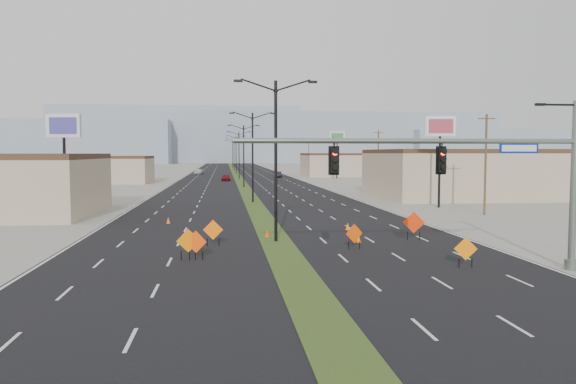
{
  "coord_description": "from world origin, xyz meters",
  "views": [
    {
      "loc": [
        -3.21,
        -22.7,
        5.56
      ],
      "look_at": [
        0.64,
        10.9,
        3.2
      ],
      "focal_mm": 35.0,
      "sensor_mm": 36.0,
      "label": 1
    }
  ],
  "objects": [
    {
      "name": "construction_sign_2",
      "position": [
        -3.88,
        10.72,
        0.93
      ],
      "size": [
        1.19,
        0.11,
        1.58
      ],
      "rotation": [
        0.0,
        0.0,
        -0.06
      ],
      "color": "#FF6705",
      "rests_on": "ground"
    },
    {
      "name": "cone_1",
      "position": [
        5.03,
        10.97,
        0.27
      ],
      "size": [
        0.4,
        0.4,
        0.55
      ],
      "primitive_type": "cone",
      "rotation": [
        0.0,
        0.0,
        0.26
      ],
      "color": "orange",
      "rests_on": "ground"
    },
    {
      "name": "streetlight_2",
      "position": [
        0.0,
        68.0,
        5.42
      ],
      "size": [
        5.15,
        0.24,
        10.02
      ],
      "color": "black",
      "rests_on": "ground"
    },
    {
      "name": "signal_mast",
      "position": [
        8.56,
        2.0,
        4.79
      ],
      "size": [
        16.3,
        0.6,
        8.0
      ],
      "color": "slate",
      "rests_on": "ground"
    },
    {
      "name": "car_left",
      "position": [
        -2.79,
        89.46,
        0.66
      ],
      "size": [
        1.97,
        4.02,
        1.32
      ],
      "primitive_type": "imported",
      "rotation": [
        0.0,
        0.0,
        -0.11
      ],
      "color": "maroon",
      "rests_on": "ground"
    },
    {
      "name": "cone_3",
      "position": [
        -7.58,
        21.85,
        0.26
      ],
      "size": [
        0.37,
        0.37,
        0.53
      ],
      "primitive_type": "cone",
      "rotation": [
        0.0,
        0.0,
        -0.2
      ],
      "color": "#FF5705",
      "rests_on": "ground"
    },
    {
      "name": "utility_pole_0",
      "position": [
        20.0,
        25.0,
        4.67
      ],
      "size": [
        1.6,
        0.2,
        9.0
      ],
      "color": "#4C3823",
      "rests_on": "ground"
    },
    {
      "name": "utility_pole_1",
      "position": [
        20.0,
        60.0,
        4.67
      ],
      "size": [
        1.6,
        0.2,
        9.0
      ],
      "color": "#4C3823",
      "rests_on": "ground"
    },
    {
      "name": "car_far",
      "position": [
        -9.71,
        124.49,
        0.66
      ],
      "size": [
        2.43,
        4.74,
        1.32
      ],
      "primitive_type": "imported",
      "rotation": [
        0.0,
        0.0,
        -0.13
      ],
      "color": "silver",
      "rests_on": "ground"
    },
    {
      "name": "building_sw_far",
      "position": [
        -32.0,
        85.0,
        2.25
      ],
      "size": [
        30.0,
        14.0,
        4.5
      ],
      "primitive_type": "cube",
      "color": "tan",
      "rests_on": "ground"
    },
    {
      "name": "mesa_east",
      "position": [
        180.0,
        290.0,
        9.0
      ],
      "size": [
        160.0,
        50.0,
        18.0
      ],
      "primitive_type": "cube",
      "color": "#8B98AC",
      "rests_on": "ground"
    },
    {
      "name": "building_se_far",
      "position": [
        38.0,
        110.0,
        2.5
      ],
      "size": [
        44.0,
        16.0,
        5.0
      ],
      "primitive_type": "cube",
      "color": "tan",
      "rests_on": "ground"
    },
    {
      "name": "road_surface",
      "position": [
        0.0,
        100.0,
        0.0
      ],
      "size": [
        25.0,
        400.0,
        0.02
      ],
      "primitive_type": "cube",
      "color": "black",
      "rests_on": "ground"
    },
    {
      "name": "pole_sign_west",
      "position": [
        -15.97,
        24.28,
        7.04
      ],
      "size": [
        2.85,
        0.89,
        8.68
      ],
      "rotation": [
        0.0,
        0.0,
        -0.19
      ],
      "color": "black",
      "rests_on": "ground"
    },
    {
      "name": "mesa_center",
      "position": [
        40.0,
        300.0,
        14.0
      ],
      "size": [
        220.0,
        50.0,
        28.0
      ],
      "primitive_type": "cube",
      "color": "#8B98AC",
      "rests_on": "ground"
    },
    {
      "name": "construction_sign_4",
      "position": [
        8.39,
        3.0,
        0.87
      ],
      "size": [
        1.11,
        0.23,
        1.49
      ],
      "rotation": [
        0.0,
        0.0,
        -0.18
      ],
      "color": "orange",
      "rests_on": "ground"
    },
    {
      "name": "building_se_near",
      "position": [
        34.0,
        45.0,
        2.75
      ],
      "size": [
        36.0,
        18.0,
        5.5
      ],
      "primitive_type": "cube",
      "color": "tan",
      "rests_on": "ground"
    },
    {
      "name": "streetlight_4",
      "position": [
        0.0,
        124.0,
        5.42
      ],
      "size": [
        5.15,
        0.24,
        10.02
      ],
      "color": "black",
      "rests_on": "ground"
    },
    {
      "name": "pole_sign_east_far",
      "position": [
        21.28,
        97.31,
        8.36
      ],
      "size": [
        3.32,
        0.41,
        10.19
      ],
      "rotation": [
        0.0,
        0.0,
        -0.0
      ],
      "color": "black",
      "rests_on": "ground"
    },
    {
      "name": "cone_0",
      "position": [
        -0.41,
        13.69,
        0.28
      ],
      "size": [
        0.37,
        0.37,
        0.56
      ],
      "primitive_type": "cone",
      "rotation": [
        0.0,
        0.0,
        -0.13
      ],
      "color": "#F04205",
      "rests_on": "ground"
    },
    {
      "name": "pole_sign_east_near",
      "position": [
        18.55,
        32.07,
        7.54
      ],
      "size": [
        3.03,
        0.97,
        9.26
      ],
      "rotation": [
        0.0,
        0.0,
        -0.21
      ],
      "color": "black",
      "rests_on": "ground"
    },
    {
      "name": "mesa_backdrop",
      "position": [
        -30.0,
        320.0,
        16.0
      ],
      "size": [
        140.0,
        50.0,
        32.0
      ],
      "primitive_type": "cube",
      "color": "#8B98AC",
      "rests_on": "ground"
    },
    {
      "name": "construction_sign_0",
      "position": [
        -5.08,
        6.46,
        0.97
      ],
      "size": [
        1.18,
        0.44,
        1.65
      ],
      "rotation": [
        0.0,
        0.0,
        0.33
      ],
      "color": "orange",
      "rests_on": "ground"
    },
    {
      "name": "cone_2",
      "position": [
        5.64,
        16.69,
        0.28
      ],
      "size": [
        0.4,
        0.4,
        0.55
      ],
      "primitive_type": "cone",
      "rotation": [
        0.0,
        0.0,
        -0.24
      ],
      "color": "#FF6F05",
      "rests_on": "ground"
    },
    {
      "name": "median_strip",
      "position": [
        0.0,
        100.0,
        0.0
      ],
      "size": [
        2.0,
        400.0,
        0.04
      ],
      "primitive_type": "cube",
      "color": "#324E1B",
      "rests_on": "ground"
    },
    {
      "name": "streetlight_0",
      "position": [
        0.0,
        12.0,
        5.42
      ],
      "size": [
        5.15,
        0.24,
        10.02
      ],
      "color": "black",
      "rests_on": "ground"
    },
    {
      "name": "construction_sign_1",
      "position": [
        -4.68,
        6.43,
        0.91
      ],
      "size": [
        1.11,
        0.43,
        1.55
      ],
      "rotation": [
        0.0,
        0.0,
        -0.34
      ],
      "color": "#FF4405",
      "rests_on": "ground"
    },
    {
      "name": "streetlight_3",
      "position": [
        0.0,
        96.0,
        5.42
      ],
      "size": [
        5.15,
        0.24,
        10.02
      ],
      "color": "black",
      "rests_on": "ground"
    },
    {
      "name": "utility_pole_2",
      "position": [
        20.0,
        95.0,
        4.67
      ],
      "size": [
        1.6,
        0.2,
        9.0
      ],
      "color": "#4C3823",
      "rests_on": "ground"
    },
    {
      "name": "construction_sign_5",
      "position": [
        8.78,
        11.6,
        1.09
      ],
      "size": [
        1.31,
        0.52,
        1.84
      ],
      "rotation": [
        0.0,
        0.0,
        -0.36
      ],
      "color": "red",
      "rests_on": "ground"
    },
    {
      "name": "streetlight_1",
      "position": [
        0.0,
        40.0,
        5.42
      ],
      "size": [
        5.15,
        0.24,
        10.02
      ],
      "color": "black",
      "rests_on": "ground"
    },
    {
      "name": "construction_sign_3",
      "position": [
        4.22,
        8.68,
        0.87
      ],
      "size": [
        1.05,
        0.46,
        1.49
      ],
      "rotation": [
        0.0,
        0.0,
        0.38
      ],
      "color": "#E84604",
      "rests_on": "ground"
    },
    {
      "name": "streetlight_5",
      "position": [
        0.0,
        152.0,
        5.42
      ],
      "size": [
        5.15,
        0.24,
        10.02
      ],
      "color": "black",
      "rests_on": "ground"
    },
    {
      "name": "streetlight_6",
      "position": [
        0.0,
        180.0,
        5.42
      ],
      "size": [
        5.15,
        0.24,
        10.02
      ],
      "color": "black",
      "rests_on": "ground"
    },
    {
      "name": "car_mid",
      "position": [
        8.92,
        102.96,
        0.68
      ],
      "size": [
        1.45,
        4.12,
        1.36
      ],
      "primitive_type": "imported",
      "rotation": [
        0.0,
        0.0,
        -0.0
      ],
      "color": "black",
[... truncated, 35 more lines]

